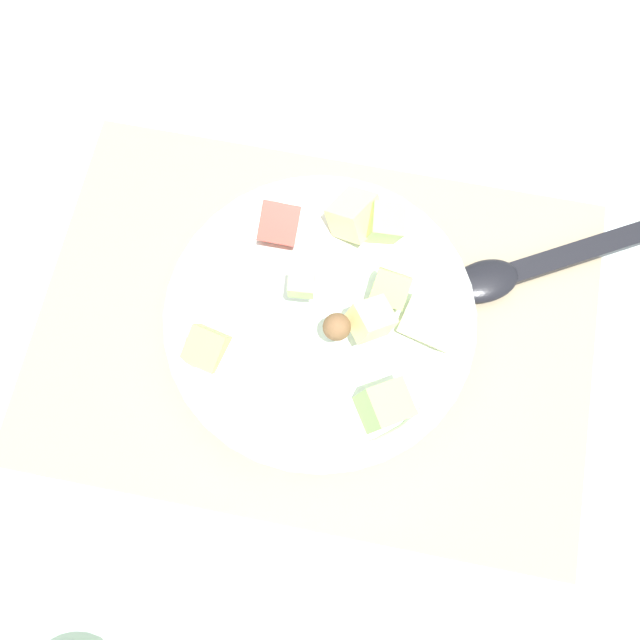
{
  "coord_description": "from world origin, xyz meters",
  "views": [
    {
      "loc": [
        -0.04,
        0.18,
        0.57
      ],
      "look_at": [
        -0.01,
        0.01,
        0.05
      ],
      "focal_mm": 41.34,
      "sensor_mm": 36.0,
      "label": 1
    }
  ],
  "objects": [
    {
      "name": "ground_plane",
      "position": [
        0.0,
        0.0,
        0.0
      ],
      "size": [
        2.4,
        2.4,
        0.0
      ],
      "primitive_type": "plane",
      "color": "silver"
    },
    {
      "name": "serving_spoon",
      "position": [
        -0.17,
        -0.09,
        0.01
      ],
      "size": [
        0.21,
        0.14,
        0.01
      ],
      "color": "black",
      "rests_on": "placemat"
    },
    {
      "name": "salad_bowl",
      "position": [
        -0.01,
        0.01,
        0.04
      ],
      "size": [
        0.23,
        0.23,
        0.11
      ],
      "color": "white",
      "rests_on": "placemat"
    },
    {
      "name": "placemat",
      "position": [
        0.0,
        0.0,
        0.0
      ],
      "size": [
        0.45,
        0.31,
        0.01
      ],
      "primitive_type": "cube",
      "color": "gray",
      "rests_on": "ground_plane"
    }
  ]
}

